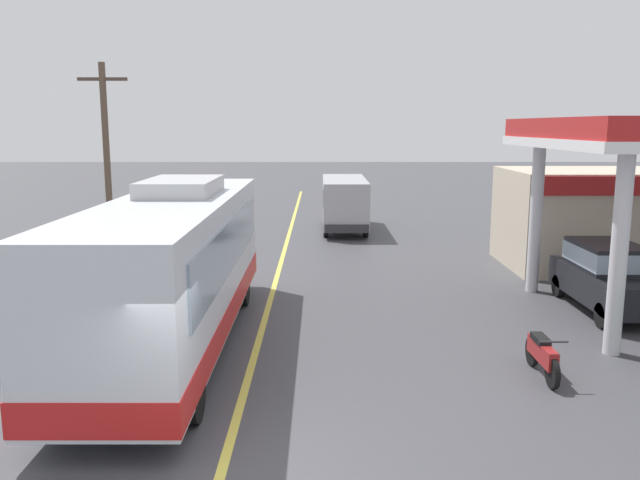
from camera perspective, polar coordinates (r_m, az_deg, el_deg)
name	(u,v)px	position (r m, az deg, el deg)	size (l,w,h in m)	color
ground	(286,236)	(29.16, -3.03, 0.33)	(120.00, 120.00, 0.00)	#424247
lane_divider_stripe	(279,259)	(24.25, -3.60, -1.65)	(0.16, 50.00, 0.01)	#D8CC4C
coach_bus_main	(172,271)	(14.81, -12.90, -2.67)	(2.60, 11.04, 3.69)	silver
gas_station_roadside	(634,199)	(22.88, 25.91, 3.30)	(9.10, 11.95, 5.10)	#B21E1E
car_at_pump	(604,273)	(18.95, 23.72, -2.69)	(1.70, 4.20, 1.82)	black
minibus_opposing_lane	(342,199)	(30.70, 1.91, 3.60)	(2.04, 6.13, 2.44)	#A5A5AD
motorcycle_parked_forecourt	(539,354)	(13.74, 18.71, -9.49)	(0.55, 1.80, 0.92)	black
utility_pole_roadside	(104,157)	(25.46, -18.48, 6.94)	(1.80, 0.24, 7.17)	brown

